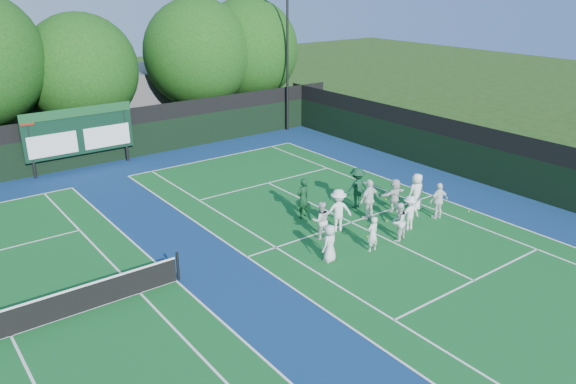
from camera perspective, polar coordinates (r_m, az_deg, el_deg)
ground at (r=24.36m, az=8.05°, el=-3.86°), size 120.00×120.00×0.00m
court_apron at (r=21.69m, az=-5.31°, el=-6.99°), size 34.00×32.00×0.01m
near_court at (r=25.00m, az=6.44°, el=-3.09°), size 11.05×23.85×0.01m
left_court at (r=19.40m, az=-26.34°, el=-12.95°), size 11.05×23.85×0.01m
back_fence at (r=34.11m, az=-18.90°, el=4.88°), size 34.00×0.08×3.00m
divider_fence_right at (r=31.09m, az=18.78°, el=3.40°), size 0.08×32.00×3.00m
scoreboard at (r=33.24m, az=-20.48°, el=5.78°), size 6.00×0.21×3.55m
clubhouse at (r=42.60m, az=-17.45°, el=8.97°), size 18.00×6.00×4.00m
light_pole_right at (r=39.14m, az=-0.06°, el=15.30°), size 1.20×0.30×10.12m
tennis_net at (r=19.15m, az=-26.57°, el=-11.74°), size 11.30×0.10×1.10m
tree_c at (r=37.04m, az=-20.04°, el=11.33°), size 6.82×6.82×8.33m
tree_d at (r=40.04m, az=-8.98°, el=13.52°), size 7.42×7.42×9.05m
tree_e at (r=42.09m, az=-3.99°, el=14.03°), size 7.30×7.30×8.96m
tennis_ball_0 at (r=23.70m, az=8.10°, el=-4.50°), size 0.07×0.07×0.07m
tennis_ball_1 at (r=27.78m, az=9.89°, el=-0.71°), size 0.07×0.07×0.07m
tennis_ball_2 at (r=27.26m, az=17.87°, el=-1.88°), size 0.07×0.07×0.07m
tennis_ball_4 at (r=27.09m, az=5.43°, el=-1.05°), size 0.07×0.07×0.07m
tennis_ball_5 at (r=25.33m, az=10.02°, el=-2.90°), size 0.07×0.07×0.07m
player_front_0 at (r=21.32m, az=4.26°, el=-5.23°), size 0.84×0.67×1.50m
player_front_1 at (r=22.31m, az=8.60°, el=-4.24°), size 0.54×0.36×1.46m
player_front_2 at (r=23.34m, az=11.14°, el=-2.99°), size 0.93×0.81×1.64m
player_front_3 at (r=24.46m, az=12.22°, el=-2.08°), size 1.09×0.78×1.53m
player_front_4 at (r=25.88m, az=15.06°, el=-0.86°), size 1.04×0.57×1.68m
player_back_0 at (r=23.10m, az=3.36°, el=-2.89°), size 0.96×0.87×1.63m
player_back_1 at (r=23.82m, az=5.11°, el=-1.86°), size 1.39×1.13×1.87m
player_back_2 at (r=25.14m, az=8.26°, el=-0.75°), size 1.12×0.51×1.87m
player_back_3 at (r=26.30m, az=10.78°, el=-0.29°), size 1.46×0.53×1.55m
player_back_4 at (r=26.57m, az=12.91°, el=0.01°), size 0.91×0.63×1.77m
coach_left at (r=25.03m, az=1.54°, el=-0.63°), size 0.73×0.52×1.87m
coach_right at (r=26.30m, az=7.02°, el=0.41°), size 1.36×0.90×1.96m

